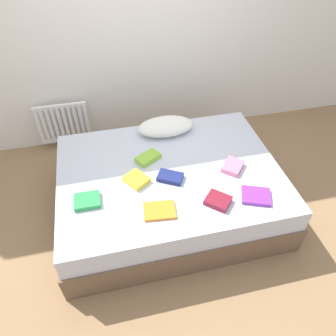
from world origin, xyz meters
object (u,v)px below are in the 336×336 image
at_px(textbook_yellow, 136,180).
at_px(textbook_lime, 148,158).
at_px(bed, 169,190).
at_px(textbook_maroon, 218,201).
at_px(pillow, 166,126).
at_px(radiator, 63,123).
at_px(textbook_pink, 233,166).
at_px(textbook_orange, 159,210).
at_px(textbook_purple, 256,196).
at_px(textbook_navy, 170,177).
at_px(textbook_green, 87,201).

xyz_separation_m(textbook_yellow, textbook_lime, (0.15, 0.25, 0.00)).
bearing_deg(textbook_yellow, bed, 68.71).
bearing_deg(textbook_maroon, textbook_lime, 167.93).
bearing_deg(textbook_yellow, textbook_lime, 114.39).
bearing_deg(pillow, radiator, 148.56).
height_order(textbook_yellow, textbook_pink, same).
height_order(textbook_orange, textbook_lime, textbook_lime).
distance_m(bed, textbook_yellow, 0.42).
relative_size(textbook_orange, textbook_yellow, 1.32).
height_order(bed, textbook_orange, textbook_orange).
height_order(textbook_maroon, textbook_purple, textbook_maroon).
xyz_separation_m(bed, textbook_lime, (-0.16, 0.18, 0.28)).
distance_m(textbook_maroon, textbook_navy, 0.47).
bearing_deg(textbook_pink, pillow, 76.16).
bearing_deg(textbook_maroon, textbook_green, -150.54).
distance_m(textbook_maroon, textbook_purple, 0.32).
relative_size(pillow, textbook_green, 2.70).
bearing_deg(textbook_orange, textbook_purple, 3.96).
xyz_separation_m(bed, textbook_orange, (-0.18, -0.44, 0.26)).
relative_size(textbook_orange, textbook_pink, 1.24).
bearing_deg(radiator, textbook_orange, -64.56).
relative_size(bed, pillow, 3.59).
bearing_deg(textbook_navy, bed, 110.70).
bearing_deg(textbook_orange, textbook_maroon, 4.29).
xyz_separation_m(radiator, textbook_purple, (1.58, -1.67, 0.18)).
height_order(pillow, textbook_purple, pillow).
bearing_deg(textbook_orange, pillow, 80.73).
xyz_separation_m(textbook_navy, textbook_yellow, (-0.29, 0.03, 0.00)).
xyz_separation_m(textbook_maroon, textbook_pink, (0.26, 0.35, 0.00)).
bearing_deg(textbook_pink, textbook_green, 136.17).
bearing_deg(textbook_navy, textbook_pink, 29.64).
xyz_separation_m(textbook_purple, textbook_pink, (-0.06, 0.37, 0.01)).
bearing_deg(textbook_purple, radiator, 154.74).
distance_m(radiator, textbook_green, 1.45).
height_order(textbook_maroon, textbook_yellow, same).
bearing_deg(textbook_orange, bed, 73.77).
distance_m(textbook_navy, textbook_pink, 0.57).
relative_size(pillow, textbook_orange, 2.25).
height_order(pillow, textbook_pink, pillow).
height_order(bed, textbook_green, textbook_green).
distance_m(radiator, textbook_pink, 2.01).
height_order(bed, pillow, pillow).
bearing_deg(bed, textbook_maroon, -57.37).
height_order(textbook_navy, textbook_lime, textbook_lime).
distance_m(radiator, textbook_orange, 1.83).
bearing_deg(textbook_pink, textbook_lime, 109.47).
bearing_deg(radiator, textbook_purple, -46.67).
xyz_separation_m(bed, textbook_pink, (0.56, -0.11, 0.28)).
bearing_deg(textbook_green, textbook_yellow, 19.48).
relative_size(textbook_maroon, textbook_navy, 0.88).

